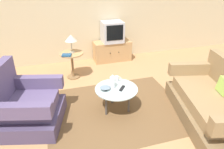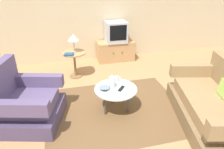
# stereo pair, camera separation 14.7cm
# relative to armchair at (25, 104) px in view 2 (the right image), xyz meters

# --- Properties ---
(ground_plane) EXTENTS (16.00, 16.00, 0.00)m
(ground_plane) POSITION_rel_armchair_xyz_m (1.36, -0.18, -0.31)
(ground_plane) COLOR #AD7F51
(back_wall) EXTENTS (9.00, 0.12, 2.70)m
(back_wall) POSITION_rel_armchair_xyz_m (1.36, 2.37, 1.04)
(back_wall) COLOR #CCB78E
(back_wall) RESTS_ON ground
(area_rug) EXTENTS (2.29, 1.85, 0.00)m
(area_rug) POSITION_rel_armchair_xyz_m (1.41, -0.05, -0.31)
(area_rug) COLOR brown
(area_rug) RESTS_ON ground
(armchair) EXTENTS (1.09, 1.11, 0.95)m
(armchair) POSITION_rel_armchair_xyz_m (0.00, 0.00, 0.00)
(armchair) COLOR #4B3E5C
(armchair) RESTS_ON ground
(couch) EXTENTS (1.23, 1.84, 0.88)m
(couch) POSITION_rel_armchair_xyz_m (2.78, -0.72, -0.02)
(couch) COLOR brown
(couch) RESTS_ON ground
(coffee_table) EXTENTS (0.70, 0.70, 0.42)m
(coffee_table) POSITION_rel_armchair_xyz_m (1.41, -0.05, 0.06)
(coffee_table) COLOR #B2C6C1
(coffee_table) RESTS_ON ground
(side_table) EXTENTS (0.50, 0.50, 0.58)m
(side_table) POSITION_rel_armchair_xyz_m (0.86, 1.37, 0.10)
(side_table) COLOR tan
(side_table) RESTS_ON ground
(tv_stand) EXTENTS (0.95, 0.43, 0.51)m
(tv_stand) POSITION_rel_armchair_xyz_m (1.97, 2.06, -0.06)
(tv_stand) COLOR tan
(tv_stand) RESTS_ON ground
(television) EXTENTS (0.52, 0.46, 0.51)m
(television) POSITION_rel_armchair_xyz_m (1.97, 2.06, 0.45)
(television) COLOR #B7B7BC
(television) RESTS_ON tv_stand
(table_lamp) EXTENTS (0.25, 0.25, 0.39)m
(table_lamp) POSITION_rel_armchair_xyz_m (0.88, 1.39, 0.57)
(table_lamp) COLOR #9E937A
(table_lamp) RESTS_ON side_table
(vase) EXTENTS (0.09, 0.09, 0.23)m
(vase) POSITION_rel_armchair_xyz_m (1.37, 0.01, 0.22)
(vase) COLOR white
(vase) RESTS_ON coffee_table
(mug) EXTENTS (0.13, 0.08, 0.09)m
(mug) POSITION_rel_armchair_xyz_m (1.49, 0.18, 0.15)
(mug) COLOR white
(mug) RESTS_ON coffee_table
(bowl) EXTENTS (0.17, 0.17, 0.05)m
(bowl) POSITION_rel_armchair_xyz_m (1.22, -0.04, 0.13)
(bowl) COLOR slate
(bowl) RESTS_ON coffee_table
(tv_remote_dark) EXTENTS (0.14, 0.16, 0.02)m
(tv_remote_dark) POSITION_rel_armchair_xyz_m (1.50, -0.09, 0.11)
(tv_remote_dark) COLOR black
(tv_remote_dark) RESTS_ON coffee_table
(book) EXTENTS (0.21, 0.18, 0.03)m
(book) POSITION_rel_armchair_xyz_m (0.75, 1.22, 0.28)
(book) COLOR navy
(book) RESTS_ON side_table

